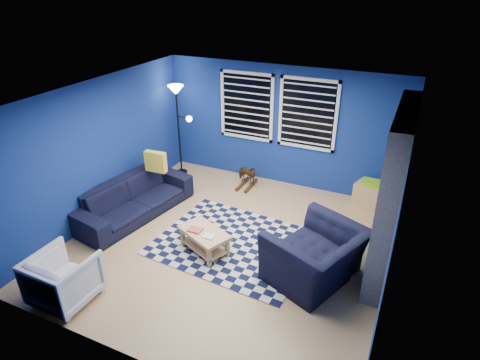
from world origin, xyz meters
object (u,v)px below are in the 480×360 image
Objects in this scene: tv at (407,148)px; sofa at (134,198)px; cabinet at (369,195)px; armchair_big at (315,256)px; armchair_bent at (64,278)px; rocking_horse at (247,174)px; coffee_table at (204,237)px; floor_lamp at (177,103)px.

sofa is (-4.44, -1.89, -1.06)m from tv.
sofa is at bearing -134.65° from cabinet.
tv is 1.29m from cabinet.
armchair_big is 3.50m from armchair_bent.
rocking_horse is 2.38m from coffee_table.
sofa is 1.81m from coffee_table.
coffee_table is 3.30m from floor_lamp.
tv is 4.58m from floor_lamp.
cabinet is (2.19, 2.62, -0.05)m from coffee_table.
coffee_table is (1.75, -0.47, -0.05)m from sofa.
sofa is at bearing -156.88° from tv.
coffee_table is at bearing -113.17° from cabinet.
cabinet is at bearing 3.64° from floor_lamp.
sofa is at bearing 164.95° from coffee_table.
floor_lamp is at bearing -79.53° from armchair_bent.
armchair_big is 3.06m from rocking_horse.
armchair_big reaches higher than rocking_horse.
tv reaches higher than coffee_table.
rocking_horse is 0.26× the size of floor_lamp.
floor_lamp is at bearing 105.64° from rocking_horse.
floor_lamp reaches higher than sofa.
tv is 1.60× the size of cabinet.
floor_lamp is at bearing -159.59° from cabinet.
rocking_horse is (-2.07, 2.26, -0.13)m from armchair_big.
armchair_bent is 0.40× the size of floor_lamp.
cabinet is at bearing 50.06° from coffee_table.
sofa is 3.54m from armchair_big.
cabinet is (3.40, 4.33, -0.12)m from armchair_bent.
tv reaches higher than cabinet.
tv is at bearing 0.12° from floor_lamp.
coffee_table is 3.41m from cabinet.
coffee_table is at bearing -157.43° from rocking_horse.
tv is 1.96× the size of rocking_horse.
armchair_big is 2.51× the size of rocking_horse.
sofa reaches higher than cabinet.
sofa is at bearing -85.87° from floor_lamp.
floor_lamp reaches higher than coffee_table.
armchair_big is at bearing -82.58° from cabinet.
coffee_table is 0.48× the size of floor_lamp.
rocking_horse is at bearing -179.86° from tv.
armchair_big is 2.06× the size of cabinet.
coffee_table is at bearing -51.35° from floor_lamp.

